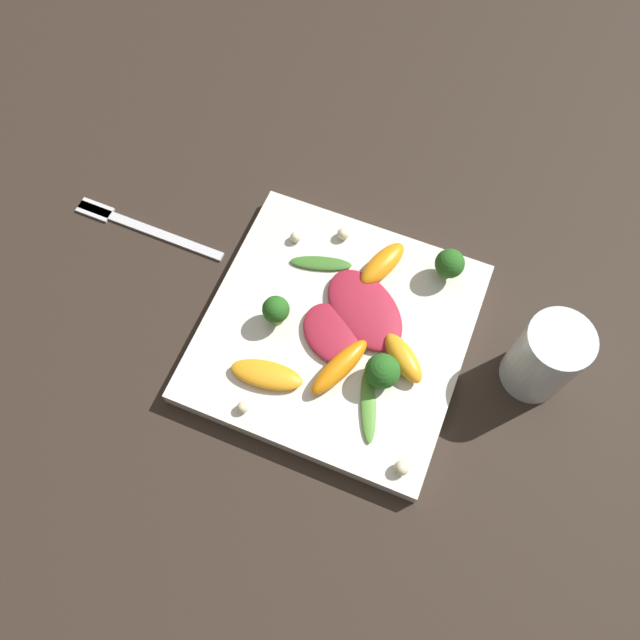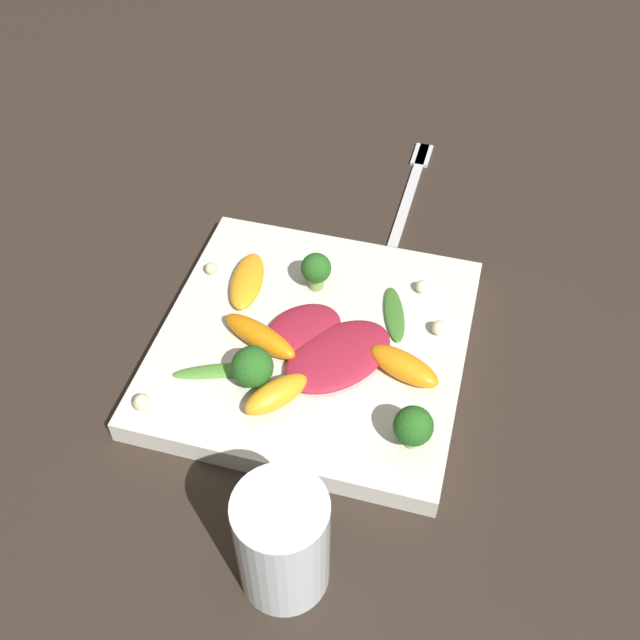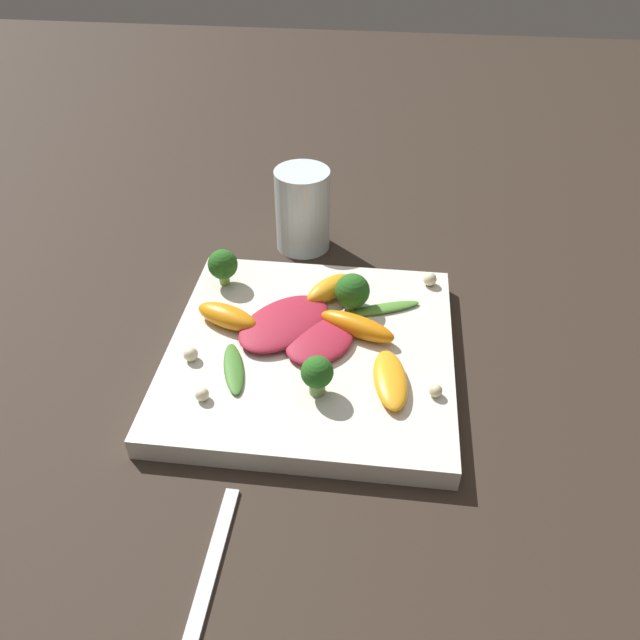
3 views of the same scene
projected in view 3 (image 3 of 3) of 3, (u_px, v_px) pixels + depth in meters
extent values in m
plane|color=#2D231C|center=(311.00, 361.00, 0.62)|extent=(2.40, 2.40, 0.00)
cube|color=silver|center=(311.00, 353.00, 0.62)|extent=(0.28, 0.28, 0.02)
cylinder|color=silver|center=(303.00, 210.00, 0.76)|extent=(0.07, 0.07, 0.10)
cube|color=silver|center=(199.00, 607.00, 0.43)|extent=(0.01, 0.19, 0.01)
ellipsoid|color=maroon|center=(284.00, 323.00, 0.62)|extent=(0.12, 0.13, 0.01)
ellipsoid|color=maroon|center=(320.00, 339.00, 0.61)|extent=(0.09, 0.10, 0.01)
ellipsoid|color=orange|center=(390.00, 379.00, 0.56)|extent=(0.04, 0.08, 0.01)
ellipsoid|color=orange|center=(227.00, 316.00, 0.63)|extent=(0.07, 0.05, 0.02)
ellipsoid|color=orange|center=(329.00, 289.00, 0.66)|extent=(0.06, 0.06, 0.02)
ellipsoid|color=orange|center=(357.00, 326.00, 0.62)|extent=(0.08, 0.05, 0.02)
cylinder|color=#7A9E51|center=(352.00, 303.00, 0.65)|extent=(0.01, 0.01, 0.01)
sphere|color=#26601E|center=(352.00, 291.00, 0.64)|extent=(0.04, 0.04, 0.04)
cylinder|color=#7A9E51|center=(317.00, 385.00, 0.56)|extent=(0.01, 0.01, 0.02)
sphere|color=#26601E|center=(317.00, 372.00, 0.54)|extent=(0.03, 0.03, 0.03)
cylinder|color=#84AD5B|center=(224.00, 277.00, 0.68)|extent=(0.01, 0.01, 0.02)
sphere|color=#26601E|center=(223.00, 264.00, 0.67)|extent=(0.03, 0.03, 0.03)
ellipsoid|color=#3D7528|center=(233.00, 368.00, 0.58)|extent=(0.04, 0.07, 0.01)
ellipsoid|color=#518E33|center=(383.00, 308.00, 0.65)|extent=(0.08, 0.04, 0.01)
sphere|color=beige|center=(430.00, 279.00, 0.68)|extent=(0.01, 0.01, 0.01)
sphere|color=beige|center=(436.00, 391.00, 0.55)|extent=(0.01, 0.01, 0.01)
sphere|color=beige|center=(191.00, 354.00, 0.59)|extent=(0.01, 0.01, 0.01)
sphere|color=beige|center=(202.00, 394.00, 0.55)|extent=(0.01, 0.01, 0.01)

